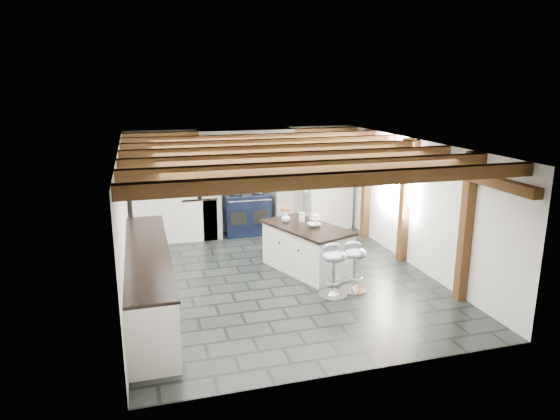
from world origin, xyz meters
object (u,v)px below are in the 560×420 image
object	(u,v)px
kitchen_island	(307,248)
bar_stool_near	(354,261)
bar_stool_far	(333,264)
range_cooker	(247,213)

from	to	relation	value
kitchen_island	bar_stool_near	bearing A→B (deg)	-87.95
bar_stool_near	bar_stool_far	size ratio (longest dim) A/B	0.96
range_cooker	bar_stool_near	xyz separation A→B (m)	(0.98, -3.51, 0.04)
kitchen_island	bar_stool_near	distance (m)	1.15
range_cooker	kitchen_island	xyz separation A→B (m)	(0.54, -2.46, -0.04)
range_cooker	kitchen_island	world-z (taller)	kitchen_island
kitchen_island	bar_stool_near	world-z (taller)	kitchen_island
bar_stool_near	bar_stool_far	distance (m)	0.41
range_cooker	bar_stool_near	distance (m)	3.65
range_cooker	bar_stool_near	size ratio (longest dim) A/B	1.23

